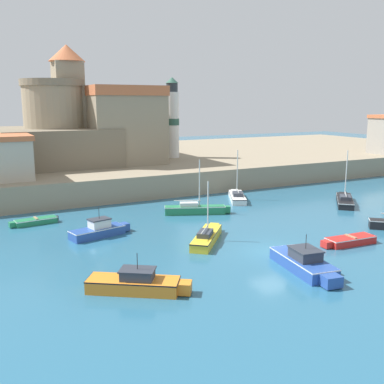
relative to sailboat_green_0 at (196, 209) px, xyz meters
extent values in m
plane|color=#28607F|center=(-0.35, -12.01, -0.46)|extent=(200.00, 200.00, 0.00)
cube|color=gray|center=(-0.35, 27.43, 0.84)|extent=(120.00, 40.00, 2.60)
cube|color=#237A4C|center=(-0.06, 0.02, -0.09)|extent=(5.59, 3.22, 0.75)
cube|color=#237A4C|center=(2.75, -1.16, -0.09)|extent=(0.72, 0.78, 0.63)
cube|color=white|center=(-0.06, 0.02, 0.24)|extent=(5.65, 3.26, 0.07)
cylinder|color=silver|center=(0.33, -0.14, 2.46)|extent=(0.10, 0.10, 4.35)
cylinder|color=silver|center=(-0.70, 0.29, 0.83)|extent=(2.35, 1.05, 0.08)
cube|color=silver|center=(-0.57, 0.24, 0.46)|extent=(1.86, 1.39, 0.36)
cube|color=orange|center=(-11.24, -14.00, -0.09)|extent=(5.03, 4.09, 0.74)
cube|color=orange|center=(-8.87, -15.60, -0.09)|extent=(1.07, 1.11, 0.63)
cube|color=black|center=(-11.24, -14.00, 0.24)|extent=(5.08, 4.14, 0.07)
cube|color=#333842|center=(-11.03, -14.14, 0.53)|extent=(2.11, 1.95, 0.50)
cube|color=#2D333D|center=(-11.03, -14.14, 0.82)|extent=(2.28, 2.10, 0.08)
cylinder|color=black|center=(-11.03, -14.14, 1.31)|extent=(0.04, 0.04, 0.90)
cube|color=red|center=(5.83, -13.34, -0.18)|extent=(3.86, 1.53, 0.56)
cube|color=red|center=(3.65, -13.20, -0.18)|extent=(0.63, 0.75, 0.48)
cube|color=white|center=(5.83, -13.34, 0.06)|extent=(3.90, 1.55, 0.07)
cube|color=#997F5B|center=(5.83, -13.34, 0.14)|extent=(0.27, 1.11, 0.08)
cube|color=black|center=(7.84, -13.47, -0.13)|extent=(0.21, 0.21, 0.36)
cube|color=#237A4C|center=(-13.82, 3.05, -0.21)|extent=(3.48, 1.47, 0.50)
cube|color=#237A4C|center=(-15.75, 2.83, -0.21)|extent=(0.56, 0.66, 0.43)
cube|color=white|center=(-13.82, 3.05, 0.00)|extent=(3.52, 1.49, 0.07)
cube|color=#997F5B|center=(-13.82, 3.05, 0.08)|extent=(0.30, 0.95, 0.08)
cube|color=black|center=(-12.02, 3.26, -0.16)|extent=(0.22, 0.22, 0.36)
cube|color=black|center=(15.49, -3.38, -0.14)|extent=(5.05, 5.30, 0.65)
cube|color=black|center=(17.70, -0.99, -0.14)|extent=(1.04, 1.03, 0.55)
cube|color=white|center=(15.49, -3.38, 0.14)|extent=(5.11, 5.36, 0.07)
cylinder|color=silver|center=(15.79, -3.06, 2.60)|extent=(0.10, 0.10, 4.83)
cylinder|color=silver|center=(14.99, -3.92, 0.73)|extent=(1.85, 1.99, 0.08)
cube|color=#333842|center=(15.09, -3.81, 0.36)|extent=(1.95, 1.99, 0.36)
cube|color=#284C9E|center=(-10.16, -2.95, -0.11)|extent=(4.42, 2.39, 0.70)
cube|color=#284C9E|center=(-7.80, -2.39, -0.11)|extent=(0.82, 0.93, 0.60)
cube|color=white|center=(-10.16, -2.95, 0.20)|extent=(4.47, 2.41, 0.07)
cube|color=silver|center=(-9.96, -2.90, 0.55)|extent=(1.68, 1.40, 0.63)
cube|color=#2D333D|center=(-9.96, -2.90, 0.91)|extent=(1.82, 1.50, 0.08)
cylinder|color=black|center=(-9.96, -2.90, 1.40)|extent=(0.04, 0.04, 0.90)
cube|color=yellow|center=(-3.31, -8.05, -0.14)|extent=(4.61, 5.06, 0.65)
cube|color=yellow|center=(-1.31, -5.73, -0.14)|extent=(0.93, 0.92, 0.55)
cube|color=black|center=(-3.31, -8.05, 0.15)|extent=(4.66, 5.11, 0.07)
cylinder|color=silver|center=(-3.04, -7.74, 2.13)|extent=(0.10, 0.10, 3.88)
cylinder|color=silver|center=(-3.76, -8.58, 0.74)|extent=(1.69, 1.94, 0.08)
cube|color=#333842|center=(-3.67, -8.47, 0.37)|extent=(1.78, 1.86, 0.36)
cube|color=#284C9E|center=(-0.72, -15.67, -0.08)|extent=(2.65, 5.27, 0.77)
cube|color=#284C9E|center=(-1.18, -18.58, -0.08)|extent=(1.16, 1.00, 0.65)
cube|color=white|center=(-0.72, -15.67, 0.27)|extent=(2.68, 5.32, 0.07)
cube|color=#333842|center=(-0.76, -15.92, 0.60)|extent=(1.68, 1.96, 0.59)
cube|color=#2D333D|center=(-0.76, -15.92, 0.93)|extent=(1.79, 2.13, 0.08)
cylinder|color=black|center=(-0.76, -15.92, 1.42)|extent=(0.04, 0.04, 0.90)
cube|color=white|center=(6.68, 3.19, -0.15)|extent=(3.75, 5.43, 0.63)
cube|color=white|center=(8.07, 5.86, -0.15)|extent=(1.00, 0.93, 0.53)
cube|color=black|center=(6.68, 3.19, 0.12)|extent=(3.78, 5.48, 0.07)
cylinder|color=silver|center=(6.87, 3.55, 2.52)|extent=(0.10, 0.10, 4.72)
cylinder|color=silver|center=(6.37, 2.60, 0.71)|extent=(1.19, 2.18, 0.08)
cube|color=#333842|center=(6.43, 2.72, 0.34)|extent=(1.63, 1.89, 0.36)
cube|color=gray|center=(-0.35, 23.90, 6.36)|extent=(9.03, 17.75, 8.45)
cube|color=#C1663D|center=(-0.35, 23.90, 11.19)|extent=(9.22, 18.11, 1.20)
cube|color=gray|center=(-6.56, 21.24, 8.40)|extent=(3.38, 3.38, 12.53)
cone|color=#C1663D|center=(-6.56, 21.24, 15.67)|extent=(4.40, 4.40, 2.00)
cube|color=#796C57|center=(-8.35, 21.56, 4.41)|extent=(13.56, 13.56, 4.55)
cylinder|color=gray|center=(-8.35, 21.56, 6.92)|extent=(7.37, 7.37, 9.58)
cylinder|color=#796C57|center=(-8.35, 21.56, 12.11)|extent=(7.74, 7.74, 0.80)
cylinder|color=silver|center=(7.65, 21.54, 6.66)|extent=(1.87, 1.87, 9.05)
cylinder|color=#2D5647|center=(7.65, 21.54, 7.12)|extent=(1.92, 1.92, 0.90)
cylinder|color=#262D33|center=(7.65, 21.54, 11.79)|extent=(1.59, 1.59, 1.20)
cone|color=#2D5647|center=(7.65, 21.54, 12.79)|extent=(1.77, 1.77, 0.80)
camera|label=1|loc=(-19.00, -36.04, 9.74)|focal=42.00mm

